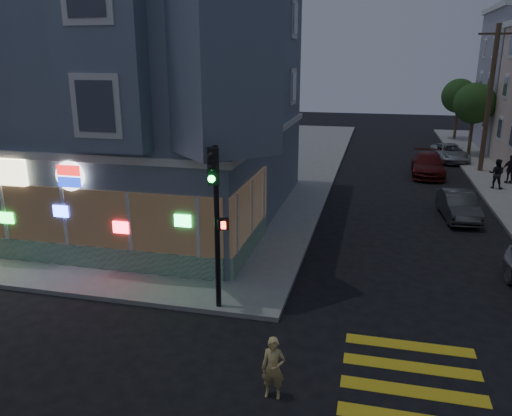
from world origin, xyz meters
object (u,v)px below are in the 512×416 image
at_px(street_tree_near, 475,104).
at_px(parked_car_b, 458,206).
at_px(street_tree_far, 459,96).
at_px(parked_car_d, 450,153).
at_px(traffic_signal, 216,202).
at_px(utility_pole, 489,97).
at_px(pedestrian_b, 511,169).
at_px(pedestrian_a, 497,174).
at_px(parked_car_c, 428,165).
at_px(running_child, 273,368).

bearing_deg(street_tree_near, parked_car_b, -100.20).
distance_m(street_tree_far, parked_car_d, 11.10).
relative_size(parked_car_b, traffic_signal, 0.81).
bearing_deg(parked_car_d, parked_car_b, -103.18).
distance_m(utility_pole, parked_car_d, 5.67).
relative_size(pedestrian_b, parked_car_d, 0.38).
height_order(pedestrian_a, traffic_signal, traffic_signal).
distance_m(pedestrian_a, pedestrian_b, 1.80).
relative_size(street_tree_far, traffic_signal, 1.12).
relative_size(street_tree_far, parked_car_c, 1.10).
relative_size(running_child, pedestrian_b, 0.86).
distance_m(street_tree_far, parked_car_c, 16.39).
bearing_deg(parked_car_b, running_child, -116.42).
height_order(utility_pole, pedestrian_a, utility_pole).
height_order(parked_car_c, traffic_signal, traffic_signal).
relative_size(utility_pole, parked_car_c, 1.87).
bearing_deg(traffic_signal, pedestrian_b, 35.07).
distance_m(utility_pole, running_child, 26.85).
xyz_separation_m(pedestrian_b, traffic_signal, (-11.82, -18.50, 2.37)).
height_order(running_child, traffic_signal, traffic_signal).
bearing_deg(street_tree_far, pedestrian_b, -87.36).
relative_size(running_child, parked_car_c, 0.30).
xyz_separation_m(utility_pole, parked_car_d, (-1.47, 3.54, -4.18)).
height_order(utility_pole, traffic_signal, utility_pole).
distance_m(street_tree_far, pedestrian_a, 19.01).
height_order(street_tree_near, parked_car_d, street_tree_near).
distance_m(street_tree_far, traffic_signal, 37.48).
bearing_deg(parked_car_d, traffic_signal, -118.06).
height_order(pedestrian_a, parked_car_d, pedestrian_a).
xyz_separation_m(pedestrian_a, parked_car_d, (-1.42, 8.32, -0.36)).
xyz_separation_m(street_tree_near, traffic_signal, (-11.02, -27.82, -0.58)).
height_order(utility_pole, parked_car_b, utility_pole).
distance_m(pedestrian_a, parked_car_d, 8.45).
height_order(street_tree_far, parked_car_d, street_tree_far).
distance_m(pedestrian_a, traffic_signal, 20.30).
height_order(pedestrian_b, parked_car_b, pedestrian_b).
relative_size(pedestrian_a, parked_car_d, 0.37).
bearing_deg(street_tree_near, pedestrian_b, -85.09).
xyz_separation_m(parked_car_d, traffic_signal, (-9.35, -25.36, 2.74)).
bearing_deg(traffic_signal, parked_car_b, 31.83).
bearing_deg(parked_car_b, pedestrian_b, 57.88).
distance_m(pedestrian_a, parked_car_b, 6.56).
xyz_separation_m(utility_pole, traffic_signal, (-10.82, -21.82, -1.45)).
bearing_deg(parked_car_d, parked_car_c, -118.19).
bearing_deg(parked_car_b, parked_car_c, 88.86).
xyz_separation_m(street_tree_near, running_child, (-8.70, -31.14, -3.22)).
bearing_deg(pedestrian_b, parked_car_b, 49.42).
bearing_deg(parked_car_b, traffic_signal, -130.71).
bearing_deg(street_tree_near, traffic_signal, -111.61).
bearing_deg(pedestrian_a, street_tree_far, -71.96).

